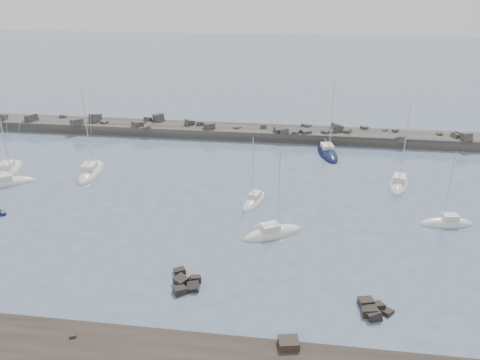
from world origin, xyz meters
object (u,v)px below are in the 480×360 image
sailboat_0 (9,183)px  sailboat_5 (273,234)px  sailboat_8 (399,184)px  sailboat_4 (254,202)px  sailboat_7 (446,224)px  sailboat_1 (9,171)px  sailboat_6 (327,154)px  sailboat_3 (91,173)px

sailboat_0 → sailboat_5: sailboat_5 is taller
sailboat_8 → sailboat_4: bearing=-157.1°
sailboat_5 → sailboat_7: sailboat_5 is taller
sailboat_7 → sailboat_4: bearing=173.5°
sailboat_4 → sailboat_5: 8.74m
sailboat_1 → sailboat_8: sailboat_1 is taller
sailboat_5 → sailboat_6: bearing=75.2°
sailboat_4 → sailboat_7: size_ratio=0.99×
sailboat_1 → sailboat_4: sailboat_1 is taller
sailboat_0 → sailboat_8: size_ratio=0.87×
sailboat_6 → sailboat_1: bearing=-163.7°
sailboat_3 → sailboat_4: (26.46, -6.70, -0.01)m
sailboat_0 → sailboat_6: 51.26m
sailboat_0 → sailboat_4: bearing=-1.9°
sailboat_7 → sailboat_8: 12.17m
sailboat_0 → sailboat_7: (61.50, -4.02, -0.00)m
sailboat_1 → sailboat_5: size_ratio=1.15×
sailboat_1 → sailboat_6: 52.38m
sailboat_1 → sailboat_7: size_ratio=1.31×
sailboat_4 → sailboat_6: (10.66, 20.27, 0.01)m
sailboat_0 → sailboat_4: 36.96m
sailboat_1 → sailboat_6: bearing=16.3°
sailboat_3 → sailboat_7: size_ratio=1.39×
sailboat_4 → sailboat_8: size_ratio=0.78×
sailboat_0 → sailboat_8: (57.66, 7.53, 0.01)m
sailboat_7 → sailboat_8: size_ratio=0.79×
sailboat_1 → sailboat_7: (64.17, -8.32, -0.02)m
sailboat_6 → sailboat_8: 15.28m
sailboat_4 → sailboat_8: 22.50m
sailboat_4 → sailboat_0: bearing=178.1°
sailboat_0 → sailboat_8: 58.15m
sailboat_0 → sailboat_8: sailboat_8 is taller
sailboat_8 → sailboat_6: bearing=131.2°
sailboat_0 → sailboat_6: bearing=21.8°
sailboat_0 → sailboat_5: size_ratio=0.97×
sailboat_3 → sailboat_4: bearing=-14.2°
sailboat_3 → sailboat_7: 51.90m
sailboat_5 → sailboat_6: size_ratio=0.83×
sailboat_0 → sailboat_5: bearing=-13.2°
sailboat_3 → sailboat_4: size_ratio=1.41×
sailboat_6 → sailboat_5: bearing=-104.8°
sailboat_6 → sailboat_7: size_ratio=1.37×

